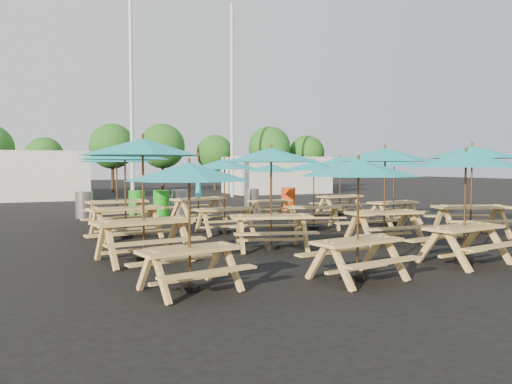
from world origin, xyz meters
name	(u,v)px	position (x,y,z in m)	size (l,w,h in m)	color
ground	(275,231)	(0.00, 0.00, 0.00)	(120.00, 120.00, 0.00)	black
picnic_unit_0	(189,178)	(-4.31, -6.04, 1.77)	(2.38, 2.38, 2.03)	tan
picnic_unit_1	(143,153)	(-4.53, -3.29, 2.22)	(2.87, 2.87, 2.54)	tan
picnic_unit_2	(125,158)	(-4.38, 0.22, 2.18)	(2.89, 2.89, 2.49)	tan
picnic_unit_3	(117,160)	(-4.21, 3.24, 2.13)	(2.72, 2.72, 2.44)	tan
picnic_unit_4	(358,174)	(-1.47, -6.43, 1.82)	(2.38, 2.38, 2.09)	tan
picnic_unit_5	(271,160)	(-1.52, -2.99, 2.10)	(2.87, 2.87, 2.40)	tan
picnic_unit_6	(224,168)	(-1.61, 0.04, 1.91)	(2.24, 2.24, 2.18)	tan
picnic_unit_7	(198,193)	(-1.39, 3.45, 1.01)	(2.36, 2.21, 2.45)	tan
picnic_unit_8	(466,165)	(1.32, -6.05, 1.98)	(2.59, 2.59, 2.26)	tan
picnic_unit_9	(385,159)	(1.48, -3.29, 2.12)	(2.47, 2.47, 2.43)	tan
picnic_unit_10	(314,169)	(1.25, -0.11, 1.86)	(2.60, 2.60, 2.13)	tan
picnic_unit_11	(270,171)	(1.35, 3.32, 1.78)	(2.17, 2.17, 2.04)	tan
picnic_unit_13	(472,156)	(4.51, -3.16, 2.22)	(3.16, 3.16, 2.54)	tan
picnic_unit_14	(394,165)	(4.39, 0.01, 1.98)	(2.51, 2.51, 2.27)	tan
picnic_unit_15	(340,164)	(4.38, 3.32, 2.04)	(2.55, 2.55, 2.33)	tan
waste_bin_0	(84,205)	(-5.05, 6.03, 0.50)	(0.62, 0.62, 1.00)	gray
waste_bin_1	(137,203)	(-3.11, 6.03, 0.50)	(0.62, 0.62, 1.00)	#1B951B
waste_bin_2	(161,203)	(-2.20, 5.86, 0.50)	(0.62, 0.62, 1.00)	#1B951B
waste_bin_3	(180,202)	(-1.43, 5.95, 0.50)	(0.62, 0.62, 1.00)	gray
waste_bin_4	(252,201)	(1.60, 5.74, 0.50)	(0.62, 0.62, 1.00)	gray
waste_bin_5	(288,199)	(3.47, 6.04, 0.50)	(0.62, 0.62, 1.00)	red
mast_0	(131,91)	(-2.00, 14.00, 6.00)	(0.20, 0.20, 12.00)	silver
mast_1	(232,101)	(4.50, 16.00, 6.00)	(0.20, 0.20, 12.00)	silver
event_tent_0	(14,176)	(-8.00, 18.00, 1.40)	(8.00, 4.00, 2.80)	silver
event_tent_1	(276,175)	(9.00, 19.00, 1.30)	(7.00, 4.00, 2.60)	silver
tree_2	(44,156)	(-6.39, 23.65, 2.62)	(2.59, 2.59, 3.93)	#382314
tree_3	(112,146)	(-1.75, 24.72, 3.41)	(3.36, 3.36, 5.09)	#382314
tree_4	(162,146)	(1.90, 24.26, 3.46)	(3.41, 3.41, 5.17)	#382314
tree_5	(215,153)	(6.22, 24.67, 2.97)	(2.94, 2.94, 4.45)	#382314
tree_6	(270,148)	(10.23, 22.90, 3.43)	(3.38, 3.38, 5.13)	#382314
tree_7	(307,153)	(13.63, 22.92, 2.99)	(2.95, 2.95, 4.48)	#382314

